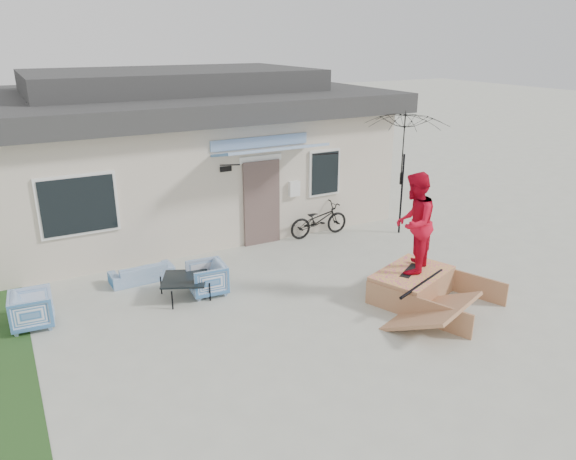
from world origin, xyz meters
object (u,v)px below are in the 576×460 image
patio_umbrella (403,168)px  skater (414,222)px  armchair_right (207,277)px  bicycle (319,216)px  loveseat (141,269)px  armchair_left (32,308)px  coffee_table (185,288)px  skate_ramp (411,284)px  skateboard (410,270)px

patio_umbrella → skater: size_ratio=1.25×
armchair_right → patio_umbrella: patio_umbrella is taller
bicycle → armchair_right: bearing=116.6°
loveseat → armchair_left: (-2.19, -1.01, 0.10)m
skater → armchair_left: bearing=-54.4°
loveseat → coffee_table: 1.32m
skate_ramp → bicycle: bearing=65.8°
bicycle → patio_umbrella: patio_umbrella is taller
armchair_right → coffee_table: (-0.45, 0.04, -0.15)m
loveseat → armchair_left: 2.41m
skater → armchair_right: bearing=-65.9°
bicycle → loveseat: bearing=97.6°
armchair_left → skate_ramp: armchair_left is taller
skater → loveseat: bearing=-71.7°
armchair_left → skateboard: 7.06m
loveseat → bicycle: (4.74, 0.59, 0.27)m
skateboard → skater: 1.01m
loveseat → coffee_table: loveseat is taller
armchair_left → armchair_right: same height
armchair_left → bicycle: 7.11m
coffee_table → bicycle: size_ratio=0.51×
coffee_table → patio_umbrella: 6.44m
coffee_table → patio_umbrella: (6.17, 0.98, 1.54)m
bicycle → skateboard: bearing=177.0°
bicycle → skater: (-0.23, -3.84, 1.04)m
coffee_table → skateboard: bearing=-27.5°
loveseat → skate_ramp: skate_ramp is taller
armchair_right → patio_umbrella: bearing=104.0°
skate_ramp → patio_umbrella: bearing=33.3°
skate_ramp → skater: size_ratio=1.09×
loveseat → armchair_left: bearing=22.6°
patio_umbrella → bicycle: bearing=158.0°
patio_umbrella → skate_ramp: size_ratio=1.15×
armchair_right → coffee_table: 0.48m
patio_umbrella → skateboard: bearing=-126.4°
bicycle → patio_umbrella: 2.48m
armchair_right → bicycle: bicycle is taller
skate_ramp → skater: bearing=90.0°
armchair_right → skateboard: (3.49, -2.01, 0.20)m
skateboard → loveseat: bearing=112.7°
skateboard → patio_umbrella: bearing=22.1°
loveseat → skater: skater is taller
patio_umbrella → skateboard: (-2.23, -3.03, -1.19)m
patio_umbrella → skateboard: patio_umbrella is taller
loveseat → patio_umbrella: 6.90m
coffee_table → bicycle: 4.55m
armchair_left → coffee_table: (2.75, -0.18, -0.15)m
armchair_right → bicycle: size_ratio=0.44×
armchair_left → skater: bearing=-104.1°
bicycle → skateboard: 3.84m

